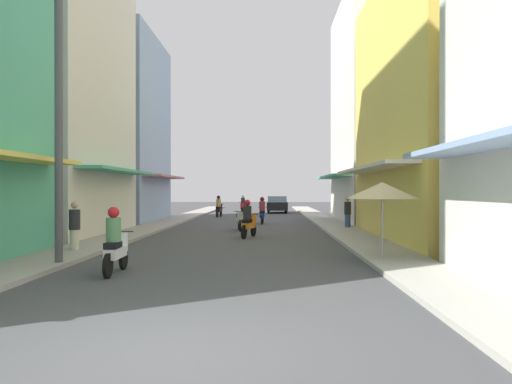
% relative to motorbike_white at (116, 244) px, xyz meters
% --- Properties ---
extents(ground_plane, '(111.69, 111.69, 0.00)m').
position_rel_motorbike_white_xyz_m(ground_plane, '(2.32, 15.74, -0.70)').
color(ground_plane, '#424244').
extents(sidewalk_left, '(1.81, 58.77, 0.12)m').
position_rel_motorbike_white_xyz_m(sidewalk_left, '(-2.45, 15.74, -0.64)').
color(sidewalk_left, '#9E9991').
rests_on(sidewalk_left, ground).
extents(sidewalk_right, '(1.81, 58.77, 0.12)m').
position_rel_motorbike_white_xyz_m(sidewalk_right, '(7.08, 15.74, -0.64)').
color(sidewalk_right, '#ADA89E').
rests_on(sidewalk_right, ground).
extents(building_left_mid, '(7.05, 8.70, 13.34)m').
position_rel_motorbike_white_xyz_m(building_left_mid, '(-6.35, 9.77, 5.96)').
color(building_left_mid, silver).
rests_on(building_left_mid, ground).
extents(building_left_far, '(7.05, 8.38, 11.41)m').
position_rel_motorbike_white_xyz_m(building_left_far, '(-6.34, 19.06, 4.99)').
color(building_left_far, '#8CA5CC').
rests_on(building_left_far, ground).
extents(building_right_mid, '(7.05, 11.39, 10.54)m').
position_rel_motorbike_white_xyz_m(building_right_mid, '(10.98, 8.05, 4.56)').
color(building_right_mid, '#EFD159').
rests_on(building_right_mid, ground).
extents(building_right_far, '(7.05, 9.74, 13.56)m').
position_rel_motorbike_white_xyz_m(building_right_far, '(10.98, 19.24, 6.07)').
color(building_right_far, silver).
rests_on(building_right_far, ground).
extents(motorbike_white, '(0.55, 1.81, 1.58)m').
position_rel_motorbike_white_xyz_m(motorbike_white, '(0.00, 0.00, 0.00)').
color(motorbike_white, black).
rests_on(motorbike_white, ground).
extents(motorbike_black, '(0.55, 1.81, 1.58)m').
position_rel_motorbike_white_xyz_m(motorbike_black, '(-0.11, 24.85, 0.00)').
color(motorbike_black, black).
rests_on(motorbike_black, ground).
extents(motorbike_blue, '(0.55, 1.81, 1.58)m').
position_rel_motorbike_white_xyz_m(motorbike_blue, '(3.18, 17.37, 0.00)').
color(motorbike_blue, black).
rests_on(motorbike_blue, ground).
extents(motorbike_silver, '(0.55, 1.81, 0.96)m').
position_rel_motorbike_white_xyz_m(motorbike_silver, '(2.14, 12.65, -0.20)').
color(motorbike_silver, black).
rests_on(motorbike_silver, ground).
extents(motorbike_red, '(0.55, 1.81, 1.58)m').
position_rel_motorbike_white_xyz_m(motorbike_red, '(1.38, 29.79, 0.00)').
color(motorbike_red, black).
rests_on(motorbike_red, ground).
extents(motorbike_orange, '(0.70, 1.76, 1.58)m').
position_rel_motorbike_white_xyz_m(motorbike_orange, '(2.74, 9.00, 0.00)').
color(motorbike_orange, black).
rests_on(motorbike_orange, ground).
extents(parked_car, '(1.80, 4.12, 1.45)m').
position_rel_motorbike_white_xyz_m(parked_car, '(4.27, 31.73, 0.04)').
color(parked_car, black).
rests_on(parked_car, ground).
extents(pedestrian_far, '(0.34, 0.34, 1.61)m').
position_rel_motorbike_white_xyz_m(pedestrian_far, '(-2.45, 3.71, 0.10)').
color(pedestrian_far, beige).
rests_on(pedestrian_far, ground).
extents(pedestrian_midway, '(0.34, 0.34, 1.64)m').
position_rel_motorbike_white_xyz_m(pedestrian_midway, '(7.49, 13.32, 0.12)').
color(pedestrian_midway, '#334C8C').
rests_on(pedestrian_midway, ground).
extents(vendor_umbrella, '(1.94, 1.94, 2.18)m').
position_rel_motorbike_white_xyz_m(vendor_umbrella, '(6.68, 2.19, 1.25)').
color(vendor_umbrella, '#99999E').
rests_on(vendor_umbrella, ground).
extents(utility_pole, '(0.20, 1.20, 7.71)m').
position_rel_motorbike_white_xyz_m(utility_pole, '(-1.79, 1.04, 3.23)').
color(utility_pole, '#4C4C4F').
rests_on(utility_pole, ground).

